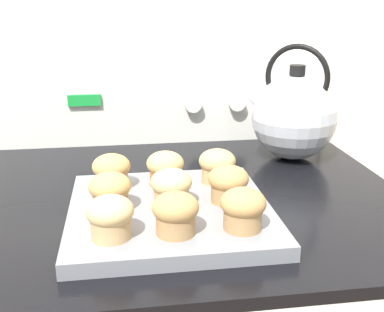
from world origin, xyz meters
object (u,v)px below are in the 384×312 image
Objects in this scene: tea_kettle at (294,116)px; muffin_r1_c1 at (171,187)px; muffin_r2_c2 at (217,165)px; muffin_r1_c2 at (228,183)px; muffin_r2_c1 at (165,168)px; muffin_r1_c0 at (110,191)px; muffin_pan at (170,212)px; muffin_r0_c0 at (110,216)px; muffin_r2_c0 at (111,171)px; muffin_r0_c1 at (176,213)px; muffin_r0_c2 at (243,208)px.

muffin_r1_c1 is at bearing -137.52° from tea_kettle.
muffin_r2_c2 is 0.26m from tea_kettle.
muffin_r1_c2 and muffin_r2_c2 have the same top height.
muffin_r1_c0 is at bearing -135.28° from muffin_r2_c1.
muffin_r0_c0 is at bearing -134.29° from muffin_pan.
muffin_r1_c0 is at bearing -178.62° from muffin_r1_c1.
muffin_r2_c0 is (-0.09, 0.08, 0.00)m from muffin_r1_c1.
muffin_r0_c0 is 1.00× the size of muffin_r1_c1.
muffin_r0_c1 is at bearing -63.97° from muffin_r2_c0.
muffin_r1_c1 is at bearing 17.18° from muffin_pan.
muffin_r0_c0 is 0.09m from muffin_r1_c0.
muffin_r0_c0 is at bearing -88.93° from muffin_r1_c0.
tea_kettle reaches higher than muffin_r2_c2.
muffin_pan is 4.84× the size of muffin_r2_c0.
muffin_r0_c2 is at bearing -63.28° from muffin_r2_c1.
muffin_r0_c2 and muffin_r2_c0 have the same top height.
muffin_r0_c1 is at bearing -0.72° from muffin_r0_c0.
muffin_r1_c0 reaches higher than muffin_pan.
muffin_r1_c0 is at bearing -90.71° from muffin_r2_c0.
muffin_r0_c1 is 0.09m from muffin_r0_c2.
muffin_r1_c0 is 0.09m from muffin_r2_c0.
muffin_r2_c2 is (0.09, 0.09, 0.04)m from muffin_pan.
muffin_r2_c2 is 0.26× the size of tea_kettle.
muffin_pan is at bearing 89.11° from muffin_r0_c1.
muffin_r1_c2 is at bearing 1.91° from muffin_pan.
tea_kettle reaches higher than muffin_r0_c2.
muffin_r1_c1 is at bearing -178.53° from muffin_r1_c2.
tea_kettle reaches higher than muffin_r2_c1.
muffin_r0_c1 is (0.08, -0.00, 0.00)m from muffin_r0_c0.
tea_kettle reaches higher than muffin_r1_c0.
muffin_r1_c0 is 0.26× the size of tea_kettle.
tea_kettle is at bearing 42.32° from muffin_pan.
muffin_r1_c0 is 1.00× the size of muffin_r2_c1.
tea_kettle is (0.37, 0.26, 0.04)m from muffin_r1_c0.
muffin_pan is 4.84× the size of muffin_r1_c1.
tea_kettle is (0.28, 0.35, 0.04)m from muffin_r0_c1.
muffin_r0_c0 is at bearing 179.28° from muffin_r0_c1.
muffin_r2_c2 is at bearing -0.23° from muffin_r2_c1.
muffin_r2_c0 and muffin_r2_c2 have the same top height.
tea_kettle is (0.28, 0.26, 0.04)m from muffin_r1_c1.
muffin_r0_c0 is 1.00× the size of muffin_r2_c2.
muffin_r0_c2 and muffin_r1_c2 have the same top height.
muffin_r2_c1 is 0.33m from tea_kettle.
muffin_r1_c0 is 1.00× the size of muffin_r2_c2.
muffin_r2_c2 is at bearing 44.70° from muffin_r1_c1.
muffin_r0_c0 is 0.25m from muffin_r2_c2.
muffin_r0_c1 and muffin_r1_c2 have the same top height.
muffin_r0_c1 is 1.00× the size of muffin_r1_c1.
muffin_r1_c2 is 0.32m from tea_kettle.
muffin_r0_c2 is at bearing -119.05° from tea_kettle.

